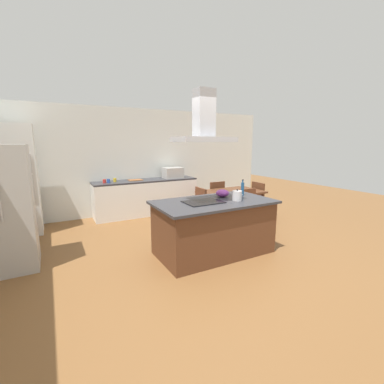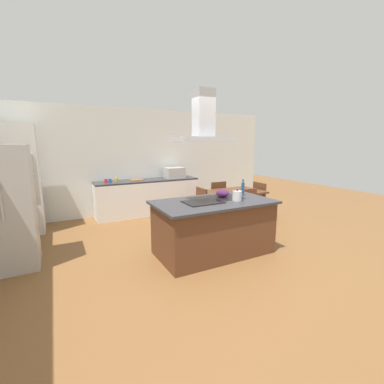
# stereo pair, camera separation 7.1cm
# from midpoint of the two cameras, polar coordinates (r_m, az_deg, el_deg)

# --- Properties ---
(ground) EXTENTS (16.00, 16.00, 0.00)m
(ground) POSITION_cam_midpoint_polar(r_m,az_deg,el_deg) (5.81, -3.04, -7.74)
(ground) COLOR brown
(wall_back) EXTENTS (7.20, 0.10, 2.70)m
(wall_back) POSITION_cam_midpoint_polar(r_m,az_deg,el_deg) (7.15, -9.09, 6.70)
(wall_back) COLOR silver
(wall_back) RESTS_ON ground
(kitchen_island) EXTENTS (1.96, 1.09, 0.90)m
(kitchen_island) POSITION_cam_midpoint_polar(r_m,az_deg,el_deg) (4.42, 5.17, -7.63)
(kitchen_island) COLOR #59331E
(kitchen_island) RESTS_ON ground
(cooktop) EXTENTS (0.60, 0.44, 0.01)m
(cooktop) POSITION_cam_midpoint_polar(r_m,az_deg,el_deg) (4.19, 2.88, -2.19)
(cooktop) COLOR black
(cooktop) RESTS_ON kitchen_island
(tea_kettle) EXTENTS (0.21, 0.16, 0.19)m
(tea_kettle) POSITION_cam_midpoint_polar(r_m,az_deg,el_deg) (4.36, 10.29, -0.81)
(tea_kettle) COLOR silver
(tea_kettle) RESTS_ON kitchen_island
(olive_oil_bottle) EXTENTS (0.06, 0.06, 0.29)m
(olive_oil_bottle) POSITION_cam_midpoint_polar(r_m,az_deg,el_deg) (4.79, 11.47, 0.71)
(olive_oil_bottle) COLOR navy
(olive_oil_bottle) RESTS_ON kitchen_island
(mixing_bowl) EXTENTS (0.23, 0.23, 0.13)m
(mixing_bowl) POSITION_cam_midpoint_polar(r_m,az_deg,el_deg) (4.63, 7.14, -0.26)
(mixing_bowl) COLOR purple
(mixing_bowl) RESTS_ON kitchen_island
(back_counter) EXTENTS (2.64, 0.62, 0.90)m
(back_counter) POSITION_cam_midpoint_polar(r_m,az_deg,el_deg) (6.87, -9.29, -1.06)
(back_counter) COLOR white
(back_counter) RESTS_ON ground
(countertop_microwave) EXTENTS (0.50, 0.38, 0.28)m
(countertop_microwave) POSITION_cam_midpoint_polar(r_m,az_deg,el_deg) (7.05, -3.59, 4.22)
(countertop_microwave) COLOR #B2AFAA
(countertop_microwave) RESTS_ON back_counter
(coffee_mug_red) EXTENTS (0.08, 0.08, 0.09)m
(coffee_mug_red) POSITION_cam_midpoint_polar(r_m,az_deg,el_deg) (6.50, -18.01, 2.32)
(coffee_mug_red) COLOR red
(coffee_mug_red) RESTS_ON back_counter
(coffee_mug_blue) EXTENTS (0.08, 0.08, 0.09)m
(coffee_mug_blue) POSITION_cam_midpoint_polar(r_m,az_deg,el_deg) (6.52, -17.20, 2.38)
(coffee_mug_blue) COLOR #2D56B2
(coffee_mug_blue) RESTS_ON back_counter
(coffee_mug_yellow) EXTENTS (0.08, 0.08, 0.09)m
(coffee_mug_yellow) POSITION_cam_midpoint_polar(r_m,az_deg,el_deg) (6.63, -15.91, 2.58)
(coffee_mug_yellow) COLOR gold
(coffee_mug_yellow) RESTS_ON back_counter
(cutting_board) EXTENTS (0.34, 0.24, 0.02)m
(cutting_board) POSITION_cam_midpoint_polar(r_m,az_deg,el_deg) (6.76, -11.66, 2.62)
(cutting_board) COLOR #995B33
(cutting_board) RESTS_ON back_counter
(wall_oven_stack) EXTENTS (0.70, 0.66, 2.20)m
(wall_oven_stack) POSITION_cam_midpoint_polar(r_m,az_deg,el_deg) (6.23, -33.18, 2.17)
(wall_oven_stack) COLOR white
(wall_oven_stack) RESTS_ON ground
(refrigerator) EXTENTS (0.80, 0.73, 1.82)m
(refrigerator) POSITION_cam_midpoint_polar(r_m,az_deg,el_deg) (4.61, -35.71, -2.99)
(refrigerator) COLOR #B2AFAA
(refrigerator) RESTS_ON ground
(dining_table) EXTENTS (1.40, 0.90, 0.75)m
(dining_table) POSITION_cam_midpoint_polar(r_m,az_deg,el_deg) (6.03, 9.12, -0.60)
(dining_table) COLOR #59331E
(dining_table) RESTS_ON ground
(chair_at_left_end) EXTENTS (0.42, 0.42, 0.89)m
(chair_at_left_end) POSITION_cam_midpoint_polar(r_m,az_deg,el_deg) (5.58, 1.51, -3.07)
(chair_at_left_end) COLOR red
(chair_at_left_end) RESTS_ON ground
(chair_facing_back_wall) EXTENTS (0.42, 0.42, 0.89)m
(chair_facing_back_wall) POSITION_cam_midpoint_polar(r_m,az_deg,el_deg) (6.60, 5.62, -0.94)
(chair_facing_back_wall) COLOR red
(chair_facing_back_wall) RESTS_ON ground
(chair_facing_island) EXTENTS (0.42, 0.42, 0.89)m
(chair_facing_island) POSITION_cam_midpoint_polar(r_m,az_deg,el_deg) (5.57, 13.18, -3.39)
(chair_facing_island) COLOR red
(chair_facing_island) RESTS_ON ground
(chair_at_right_end) EXTENTS (0.42, 0.42, 0.89)m
(chair_at_right_end) POSITION_cam_midpoint_polar(r_m,az_deg,el_deg) (6.65, 15.41, -1.19)
(chair_at_right_end) COLOR red
(chair_at_right_end) RESTS_ON ground
(range_hood) EXTENTS (0.90, 0.55, 0.78)m
(range_hood) POSITION_cam_midpoint_polar(r_m,az_deg,el_deg) (4.09, 3.04, 14.37)
(range_hood) COLOR #ADADB2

